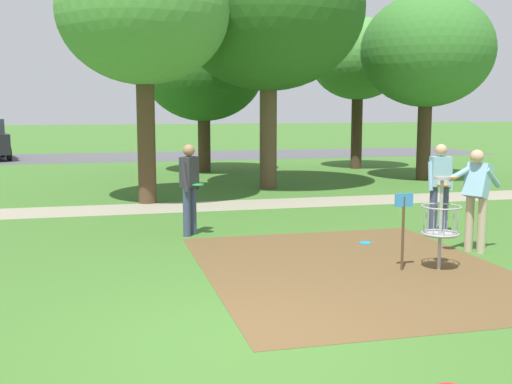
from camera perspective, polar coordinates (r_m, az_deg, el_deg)
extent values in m
plane|color=#3D6B28|center=(6.71, -1.49, -13.28)|extent=(160.00, 160.00, 0.00)
cube|color=brown|center=(9.57, 8.86, -6.89)|extent=(4.41, 5.51, 0.01)
cylinder|color=#9E9EA3|center=(9.68, 16.32, -2.87)|extent=(0.05, 0.05, 1.35)
cylinder|color=#9E9EA3|center=(9.58, 16.48, 1.22)|extent=(0.24, 0.24, 0.04)
torus|color=#9E9EA3|center=(9.63, 16.39, -1.26)|extent=(0.58, 0.58, 0.02)
torus|color=#9E9EA3|center=(9.70, 16.30, -3.60)|extent=(0.55, 0.55, 0.03)
cylinder|color=#9E9EA3|center=(9.71, 16.29, -3.71)|extent=(0.48, 0.48, 0.02)
cylinder|color=gray|center=(9.79, 17.55, -2.36)|extent=(0.01, 0.01, 0.40)
cylinder|color=gray|center=(9.88, 16.90, -2.24)|extent=(0.01, 0.01, 0.40)
cylinder|color=gray|center=(9.89, 16.05, -2.19)|extent=(0.01, 0.01, 0.40)
cylinder|color=gray|center=(9.82, 15.31, -2.23)|extent=(0.01, 0.01, 0.40)
cylinder|color=gray|center=(9.69, 14.94, -2.35)|extent=(0.01, 0.01, 0.40)
cylinder|color=gray|center=(9.55, 15.10, -2.51)|extent=(0.01, 0.01, 0.40)
cylinder|color=gray|center=(9.45, 15.75, -2.64)|extent=(0.01, 0.01, 0.40)
cylinder|color=gray|center=(9.44, 16.64, -2.69)|extent=(0.01, 0.01, 0.40)
cylinder|color=gray|center=(9.51, 17.41, -2.64)|extent=(0.01, 0.01, 0.40)
cylinder|color=gray|center=(9.65, 17.75, -2.51)|extent=(0.01, 0.01, 0.40)
cylinder|color=#4C3823|center=(9.53, 13.13, -3.69)|extent=(0.04, 0.04, 1.10)
cube|color=#3384C6|center=(9.44, 13.22, -0.71)|extent=(0.28, 0.03, 0.20)
cylinder|color=#384260|center=(11.96, -5.73, -1.65)|extent=(0.14, 0.14, 0.92)
cylinder|color=#384260|center=(11.77, -6.28, -1.81)|extent=(0.14, 0.14, 0.92)
cube|color=#2D2D33|center=(11.77, -6.05, 1.83)|extent=(0.40, 0.42, 0.56)
sphere|color=#9E7051|center=(11.73, -6.08, 3.77)|extent=(0.22, 0.22, 0.22)
cylinder|color=#2D2D33|center=(11.93, -5.50, 1.51)|extent=(0.18, 0.17, 0.55)
cylinder|color=#2D2D33|center=(11.61, -6.44, 1.32)|extent=(0.18, 0.17, 0.55)
cylinder|color=green|center=(11.70, -5.28, 0.67)|extent=(0.22, 0.22, 0.02)
cylinder|color=tan|center=(11.01, 19.72, -2.89)|extent=(0.14, 0.14, 0.92)
cylinder|color=tan|center=(11.11, 18.71, -2.76)|extent=(0.14, 0.14, 0.92)
cube|color=#84B7D1|center=(10.95, 19.39, 0.99)|extent=(0.51, 0.50, 0.60)
sphere|color=tan|center=(10.86, 19.34, 3.06)|extent=(0.22, 0.22, 0.22)
cylinder|color=#84B7D1|center=(10.75, 17.91, 1.57)|extent=(0.55, 0.37, 0.21)
cylinder|color=orange|center=(10.51, 17.16, 1.30)|extent=(0.22, 0.22, 0.02)
cylinder|color=#84B7D1|center=(11.03, 20.58, 1.23)|extent=(0.46, 0.31, 0.37)
cylinder|color=#384260|center=(12.41, 16.65, -1.60)|extent=(0.14, 0.14, 0.92)
cylinder|color=#384260|center=(12.33, 15.70, -1.62)|extent=(0.14, 0.14, 0.92)
cube|color=#84B7D1|center=(12.27, 16.31, 1.80)|extent=(0.39, 0.27, 0.56)
sphere|color=tan|center=(12.24, 16.38, 3.66)|extent=(0.22, 0.22, 0.22)
cylinder|color=#84B7D1|center=(12.33, 17.15, 1.40)|extent=(0.11, 0.18, 0.55)
cylinder|color=#84B7D1|center=(12.19, 15.50, 1.40)|extent=(0.11, 0.18, 0.55)
cylinder|color=orange|center=(12.13, 16.58, 0.63)|extent=(0.22, 0.22, 0.02)
cylinder|color=#1E93DB|center=(11.33, 9.83, -4.57)|extent=(0.22, 0.22, 0.02)
cylinder|color=#422D1E|center=(21.41, 14.92, 4.52)|extent=(0.45, 0.45, 2.59)
ellipsoid|color=#38752D|center=(21.46, 15.20, 12.24)|extent=(4.25, 4.25, 3.61)
cylinder|color=#422D1E|center=(24.82, 9.07, 5.38)|extent=(0.43, 0.43, 2.83)
ellipsoid|color=#4C8E3D|center=(24.86, 9.21, 11.80)|extent=(3.64, 3.64, 3.10)
cylinder|color=brown|center=(18.48, 1.11, 5.12)|extent=(0.50, 0.50, 3.11)
ellipsoid|color=#285B1E|center=(18.67, 1.14, 16.27)|extent=(5.48, 5.48, 4.66)
cylinder|color=#4C3823|center=(15.91, -9.87, 4.61)|extent=(0.45, 0.45, 3.13)
ellipsoid|color=#4C8E3D|center=(16.05, -10.14, 15.82)|extent=(4.17, 4.17, 3.54)
cylinder|color=#422D1E|center=(23.29, -4.70, 4.38)|extent=(0.46, 0.46, 2.09)
ellipsoid|color=#2D6623|center=(23.28, -4.77, 11.00)|extent=(4.40, 4.40, 3.74)
cube|color=#4C4C51|center=(30.88, -11.32, 3.15)|extent=(36.00, 6.00, 0.01)
cylinder|color=black|center=(32.70, -21.91, 3.51)|extent=(0.32, 0.63, 0.60)
cylinder|color=black|center=(30.12, -21.40, 3.22)|extent=(0.32, 0.63, 0.60)
cube|color=gray|center=(15.22, -8.63, -1.42)|extent=(40.00, 1.56, 0.00)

